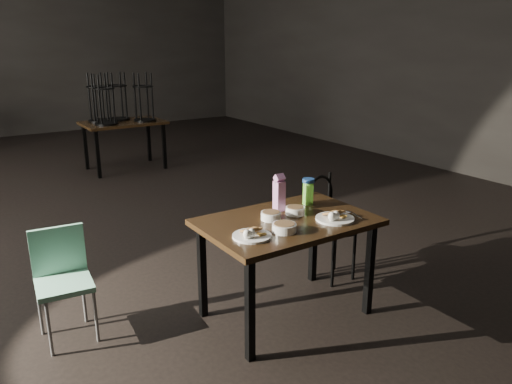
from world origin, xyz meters
TOP-DOWN VIEW (x-y plane):
  - room at (-0.06, 0.01)m, footprint 12.00×12.04m
  - main_table at (0.34, -2.92)m, footprint 1.20×0.80m
  - plate_left at (-0.05, -3.06)m, footprint 0.25×0.25m
  - plate_right at (0.61, -3.12)m, footprint 0.27×0.27m
  - bowl_near at (0.24, -2.86)m, footprint 0.14×0.14m
  - bowl_far at (0.45, -2.87)m, footprint 0.14×0.14m
  - bowl_big at (0.18, -3.10)m, footprint 0.16×0.16m
  - juice_carton at (0.41, -2.73)m, footprint 0.07×0.07m
  - water_bottle at (0.68, -2.73)m, footprint 0.10×0.10m
  - spoon at (0.80, -3.06)m, footprint 0.05×0.18m
  - bentwood_chair at (1.02, -2.61)m, footprint 0.45×0.44m
  - school_chair at (-1.08, -2.30)m, footprint 0.39×0.39m
  - bg_table_right at (0.81, 1.97)m, footprint 1.20×0.80m

SIDE VIEW (x-z plane):
  - school_chair at x=-1.08m, z-range 0.08..0.84m
  - bentwood_chair at x=1.02m, z-range 0.08..0.96m
  - main_table at x=0.34m, z-range 0.30..1.05m
  - spoon at x=0.80m, z-range 0.75..0.76m
  - plate_left at x=-0.05m, z-range 0.73..0.81m
  - plate_right at x=0.61m, z-range 0.73..0.82m
  - bowl_far at x=0.45m, z-range 0.75..0.81m
  - bowl_big at x=0.18m, z-range 0.75..0.81m
  - bowl_near at x=0.24m, z-range 0.75..0.81m
  - bg_table_right at x=0.81m, z-range 0.06..1.54m
  - water_bottle at x=0.68m, z-range 0.75..0.95m
  - juice_carton at x=0.41m, z-range 0.74..1.02m
  - room at x=-0.06m, z-range 0.72..3.94m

